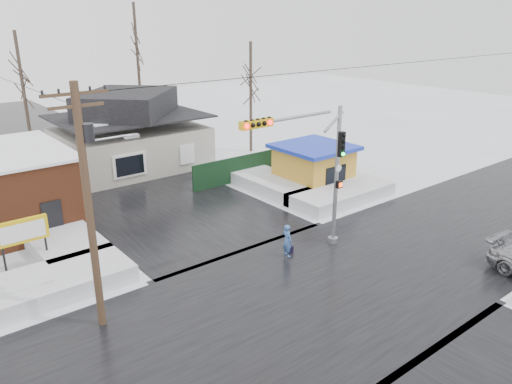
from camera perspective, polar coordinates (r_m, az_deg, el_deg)
ground at (r=21.46m, az=7.27°, el=-11.31°), size 120.00×120.00×0.00m
road_ns at (r=21.46m, az=7.27°, el=-11.29°), size 10.00×120.00×0.02m
road_ew at (r=21.46m, az=7.27°, el=-11.29°), size 120.00×10.00×0.02m
snowbank_nw at (r=22.72m, az=-22.98°, el=-9.84°), size 7.00×3.00×0.80m
snowbank_ne at (r=31.64m, az=9.70°, el=-0.22°), size 7.00×3.00×0.80m
snowbank_nside_w at (r=27.55m, az=-22.01°, el=-4.49°), size 3.00×8.00×0.80m
snowbank_nside_e at (r=33.71m, az=1.10°, el=1.30°), size 3.00×8.00×0.80m
traffic_signal at (r=23.17m, az=6.74°, el=3.34°), size 6.05×0.68×7.00m
utility_pole at (r=18.01m, az=-18.51°, el=-0.42°), size 3.15×0.44×9.00m
marquee_sign at (r=24.30m, az=-25.14°, el=-4.24°), size 2.20×0.21×2.55m
house at (r=38.82m, az=-14.25°, el=6.55°), size 10.40×8.40×5.76m
kiosk at (r=33.60m, az=6.60°, el=3.01°), size 4.60×4.60×2.88m
fence at (r=34.76m, az=-1.63°, el=2.73°), size 8.00×0.12×1.80m
tree_far_left at (r=39.87m, az=-25.47°, el=13.42°), size 3.00×3.00×10.00m
tree_far_mid at (r=45.06m, az=-13.59°, el=17.25°), size 3.00×3.00×12.00m
tree_far_right at (r=41.56m, az=-0.61°, el=14.31°), size 3.00×3.00×9.00m
pedestrian at (r=23.91m, az=3.60°, el=-5.59°), size 0.45×0.63×1.62m
shopping_bag at (r=24.47m, az=3.96°, el=-6.63°), size 0.30×0.17×0.35m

